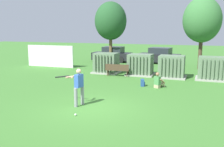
# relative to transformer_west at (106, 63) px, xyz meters

# --- Properties ---
(ground_plane) EXTENTS (96.00, 96.00, 0.00)m
(ground_plane) POSITION_rel_transformer_west_xyz_m (2.74, -8.99, -0.79)
(ground_plane) COLOR #3D752D
(fence_panel) EXTENTS (4.80, 0.12, 2.00)m
(fence_panel) POSITION_rel_transformer_west_xyz_m (-6.22, 1.51, 0.21)
(fence_panel) COLOR white
(fence_panel) RESTS_ON ground
(transformer_west) EXTENTS (2.10, 1.70, 1.62)m
(transformer_west) POSITION_rel_transformer_west_xyz_m (0.00, 0.00, 0.00)
(transformer_west) COLOR #9E9B93
(transformer_west) RESTS_ON ground
(transformer_mid_west) EXTENTS (2.10, 1.70, 1.62)m
(transformer_mid_west) POSITION_rel_transformer_west_xyz_m (2.82, -0.03, 0.00)
(transformer_mid_west) COLOR #9E9B93
(transformer_mid_west) RESTS_ON ground
(transformer_mid_east) EXTENTS (2.10, 1.70, 1.62)m
(transformer_mid_east) POSITION_rel_transformer_west_xyz_m (5.20, -0.25, 0.00)
(transformer_mid_east) COLOR #9E9B93
(transformer_mid_east) RESTS_ON ground
(transformer_east) EXTENTS (2.10, 1.70, 1.62)m
(transformer_east) POSITION_rel_transformer_west_xyz_m (7.93, -0.15, 0.00)
(transformer_east) COLOR #9E9B93
(transformer_east) RESTS_ON ground
(park_bench) EXTENTS (1.82, 0.52, 0.92)m
(park_bench) POSITION_rel_transformer_west_xyz_m (1.28, -1.07, -0.25)
(park_bench) COLOR #4C3828
(park_bench) RESTS_ON ground
(batter) EXTENTS (1.61, 0.76, 1.74)m
(batter) POSITION_rel_transformer_west_xyz_m (1.96, -8.80, 0.19)
(batter) COLOR gray
(batter) RESTS_ON ground
(sports_ball) EXTENTS (0.09, 0.09, 0.09)m
(sports_ball) POSITION_rel_transformer_west_xyz_m (2.51, -10.17, -0.74)
(sports_ball) COLOR white
(sports_ball) RESTS_ON ground
(seated_spectator) EXTENTS (0.67, 0.79, 0.96)m
(seated_spectator) POSITION_rel_transformer_west_xyz_m (4.86, -3.88, -0.41)
(seated_spectator) COLOR tan
(seated_spectator) RESTS_ON ground
(backpack) EXTENTS (0.33, 0.37, 0.44)m
(backpack) POSITION_rel_transformer_west_xyz_m (3.87, -3.79, -0.57)
(backpack) COLOR #264C8C
(backpack) RESTS_ON ground
(tree_left) EXTENTS (3.28, 3.28, 6.28)m
(tree_left) POSITION_rel_transformer_west_xyz_m (-1.89, 6.24, 3.52)
(tree_left) COLOR brown
(tree_left) RESTS_ON ground
(tree_center_left) EXTENTS (3.25, 3.25, 6.21)m
(tree_center_left) POSITION_rel_transformer_west_xyz_m (7.05, 4.54, 3.47)
(tree_center_left) COLOR #4C3828
(tree_center_left) RESTS_ON ground
(parked_car_leftmost) EXTENTS (4.22, 1.95, 1.62)m
(parked_car_leftmost) POSITION_rel_transformer_west_xyz_m (-2.01, 7.10, -0.04)
(parked_car_leftmost) COLOR black
(parked_car_leftmost) RESTS_ON ground
(parked_car_left_of_center) EXTENTS (4.40, 2.37, 1.62)m
(parked_car_left_of_center) POSITION_rel_transformer_west_xyz_m (3.03, 7.32, -0.04)
(parked_car_left_of_center) COLOR black
(parked_car_left_of_center) RESTS_ON ground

